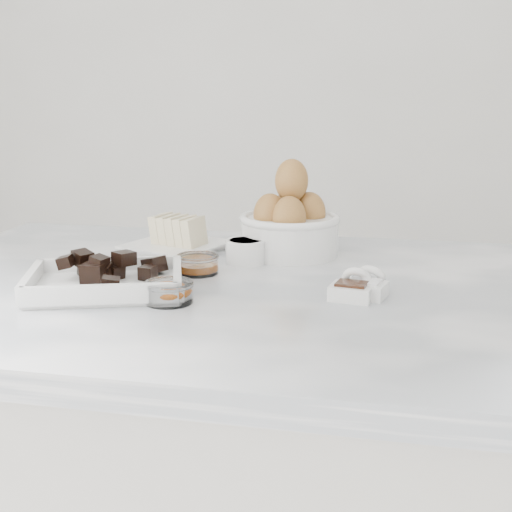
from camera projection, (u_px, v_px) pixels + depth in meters
The scene contains 9 objects.
marble_slab at pixel (240, 296), 1.15m from camera, with size 1.20×0.80×0.04m, color silver.
chocolate_dish at pixel (105, 276), 1.10m from camera, with size 0.28×0.24×0.06m.
butter_plate at pixel (175, 237), 1.37m from camera, with size 0.21×0.21×0.07m.
sugar_ramekin at pixel (246, 250), 1.27m from camera, with size 0.07×0.07×0.04m.
egg_bowl at pixel (290, 224), 1.33m from camera, with size 0.19×0.19×0.18m.
honey_bowl at pixel (197, 264), 1.21m from camera, with size 0.07×0.07×0.03m.
zest_bowl at pixel (169, 291), 1.04m from camera, with size 0.07×0.07×0.03m.
vanilla_spoon at pixel (353, 288), 1.07m from camera, with size 0.07×0.08×0.05m.
salt_spoon at pixel (366, 286), 1.08m from camera, with size 0.07×0.08×0.05m.
Camera 1 is at (0.26, -1.07, 1.25)m, focal length 50.00 mm.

